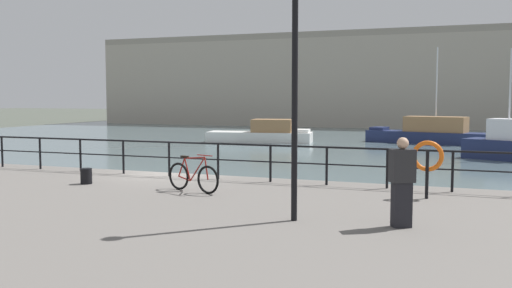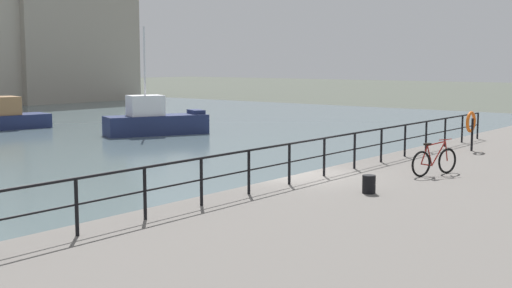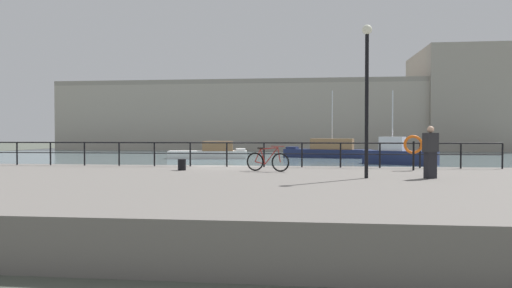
{
  "view_description": "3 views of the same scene",
  "coord_description": "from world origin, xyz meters",
  "px_view_note": "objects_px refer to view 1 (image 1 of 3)",
  "views": [
    {
      "loc": [
        8.86,
        -16.06,
        3.49
      ],
      "look_at": [
        1.66,
        3.05,
        1.79
      ],
      "focal_mm": 40.0,
      "sensor_mm": 36.0,
      "label": 1
    },
    {
      "loc": [
        -15.38,
        -10.73,
        4.19
      ],
      "look_at": [
        1.33,
        2.5,
        1.58
      ],
      "focal_mm": 47.67,
      "sensor_mm": 36.0,
      "label": 2
    },
    {
      "loc": [
        3.69,
        -20.3,
        2.47
      ],
      "look_at": [
        1.25,
        1.84,
        1.99
      ],
      "focal_mm": 31.64,
      "sensor_mm": 36.0,
      "label": 3
    }
  ],
  "objects_px": {
    "moored_red_daysailer": "(264,134)",
    "life_ring_stand": "(428,158)",
    "quay_lamp_post": "(295,61)",
    "mooring_bollard": "(86,176)",
    "parked_bicycle": "(193,177)",
    "harbor_building": "(455,77)",
    "standing_person": "(402,181)",
    "moored_small_launch": "(430,133)"
  },
  "relations": [
    {
      "from": "harbor_building",
      "to": "quay_lamp_post",
      "type": "distance_m",
      "value": 59.2
    },
    {
      "from": "moored_small_launch",
      "to": "mooring_bollard",
      "type": "height_order",
      "value": "moored_small_launch"
    },
    {
      "from": "parked_bicycle",
      "to": "quay_lamp_post",
      "type": "relative_size",
      "value": 0.34
    },
    {
      "from": "harbor_building",
      "to": "moored_red_daysailer",
      "type": "bearing_deg",
      "value": -114.08
    },
    {
      "from": "mooring_bollard",
      "to": "harbor_building",
      "type": "bearing_deg",
      "value": 81.69
    },
    {
      "from": "life_ring_stand",
      "to": "standing_person",
      "type": "relative_size",
      "value": 0.83
    },
    {
      "from": "mooring_bollard",
      "to": "parked_bicycle",
      "type": "bearing_deg",
      "value": -2.48
    },
    {
      "from": "mooring_bollard",
      "to": "life_ring_stand",
      "type": "relative_size",
      "value": 0.31
    },
    {
      "from": "mooring_bollard",
      "to": "quay_lamp_post",
      "type": "distance_m",
      "value": 7.83
    },
    {
      "from": "parked_bicycle",
      "to": "standing_person",
      "type": "xyz_separation_m",
      "value": [
        5.46,
        -2.17,
        0.47
      ]
    },
    {
      "from": "harbor_building",
      "to": "standing_person",
      "type": "relative_size",
      "value": 41.87
    },
    {
      "from": "harbor_building",
      "to": "standing_person",
      "type": "height_order",
      "value": "harbor_building"
    },
    {
      "from": "moored_red_daysailer",
      "to": "quay_lamp_post",
      "type": "xyz_separation_m",
      "value": [
        11.5,
        -30.17,
        3.52
      ]
    },
    {
      "from": "mooring_bollard",
      "to": "quay_lamp_post",
      "type": "relative_size",
      "value": 0.09
    },
    {
      "from": "parked_bicycle",
      "to": "life_ring_stand",
      "type": "xyz_separation_m",
      "value": [
        5.69,
        1.16,
        0.59
      ]
    },
    {
      "from": "quay_lamp_post",
      "to": "standing_person",
      "type": "distance_m",
      "value": 3.06
    },
    {
      "from": "harbor_building",
      "to": "life_ring_stand",
      "type": "xyz_separation_m",
      "value": [
        0.83,
        -55.66,
        -3.69
      ]
    },
    {
      "from": "harbor_building",
      "to": "quay_lamp_post",
      "type": "height_order",
      "value": "harbor_building"
    },
    {
      "from": "parked_bicycle",
      "to": "life_ring_stand",
      "type": "bearing_deg",
      "value": 29.45
    },
    {
      "from": "mooring_bollard",
      "to": "moored_red_daysailer",
      "type": "bearing_deg",
      "value": 99.59
    },
    {
      "from": "life_ring_stand",
      "to": "quay_lamp_post",
      "type": "xyz_separation_m",
      "value": [
        -2.28,
        -3.5,
        2.16
      ]
    },
    {
      "from": "quay_lamp_post",
      "to": "standing_person",
      "type": "height_order",
      "value": "quay_lamp_post"
    },
    {
      "from": "moored_red_daysailer",
      "to": "parked_bicycle",
      "type": "xyz_separation_m",
      "value": [
        8.09,
        -27.83,
        0.77
      ]
    },
    {
      "from": "parked_bicycle",
      "to": "mooring_bollard",
      "type": "distance_m",
      "value": 3.42
    },
    {
      "from": "life_ring_stand",
      "to": "quay_lamp_post",
      "type": "bearing_deg",
      "value": -123.04
    },
    {
      "from": "moored_red_daysailer",
      "to": "quay_lamp_post",
      "type": "relative_size",
      "value": 1.65
    },
    {
      "from": "moored_small_launch",
      "to": "standing_person",
      "type": "bearing_deg",
      "value": 105.35
    },
    {
      "from": "moored_red_daysailer",
      "to": "quay_lamp_post",
      "type": "height_order",
      "value": "quay_lamp_post"
    },
    {
      "from": "moored_red_daysailer",
      "to": "life_ring_stand",
      "type": "bearing_deg",
      "value": -71.45
    },
    {
      "from": "moored_small_launch",
      "to": "quay_lamp_post",
      "type": "xyz_separation_m",
      "value": [
        -0.43,
        -33.34,
        3.37
      ]
    },
    {
      "from": "moored_red_daysailer",
      "to": "quay_lamp_post",
      "type": "bearing_deg",
      "value": -77.9
    },
    {
      "from": "mooring_bollard",
      "to": "standing_person",
      "type": "distance_m",
      "value": 9.19
    },
    {
      "from": "life_ring_stand",
      "to": "mooring_bollard",
      "type": "bearing_deg",
      "value": -173.67
    },
    {
      "from": "mooring_bollard",
      "to": "standing_person",
      "type": "xyz_separation_m",
      "value": [
        8.87,
        -2.32,
        0.64
      ]
    },
    {
      "from": "life_ring_stand",
      "to": "standing_person",
      "type": "bearing_deg",
      "value": -93.95
    },
    {
      "from": "harbor_building",
      "to": "parked_bicycle",
      "type": "bearing_deg",
      "value": -94.89
    },
    {
      "from": "moored_red_daysailer",
      "to": "life_ring_stand",
      "type": "xyz_separation_m",
      "value": [
        13.78,
        -26.67,
        1.36
      ]
    },
    {
      "from": "moored_red_daysailer",
      "to": "moored_small_launch",
      "type": "height_order",
      "value": "moored_small_launch"
    },
    {
      "from": "moored_small_launch",
      "to": "parked_bicycle",
      "type": "relative_size",
      "value": 5.47
    },
    {
      "from": "parked_bicycle",
      "to": "mooring_bollard",
      "type": "relative_size",
      "value": 3.87
    },
    {
      "from": "mooring_bollard",
      "to": "life_ring_stand",
      "type": "xyz_separation_m",
      "value": [
        9.1,
        1.01,
        0.75
      ]
    },
    {
      "from": "moored_small_launch",
      "to": "parked_bicycle",
      "type": "distance_m",
      "value": 31.24
    }
  ]
}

